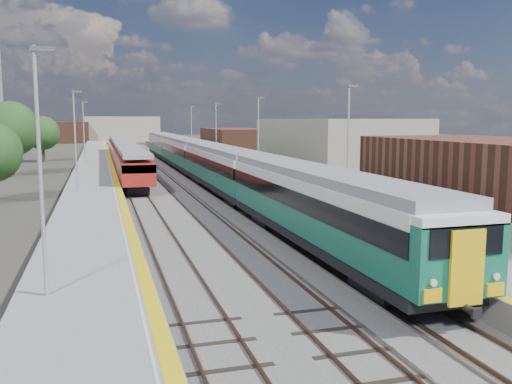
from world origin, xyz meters
name	(u,v)px	position (x,y,z in m)	size (l,w,h in m)	color
ground	(180,177)	(0.00, 50.00, 0.00)	(320.00, 320.00, 0.00)	#47443A
ballast_bed	(157,175)	(-2.25, 52.50, 0.03)	(10.50, 155.00, 0.06)	#565451
tracks	(161,173)	(-1.65, 54.18, 0.11)	(8.96, 160.00, 0.17)	#4C3323
platform_right	(222,169)	(5.28, 52.49, 0.54)	(4.70, 155.00, 8.52)	slate
platform_left	(95,173)	(-9.05, 52.49, 0.52)	(4.30, 155.00, 8.52)	slate
buildings	(58,102)	(-18.12, 138.60, 10.70)	(72.00, 185.50, 40.00)	brown
green_train	(200,158)	(1.50, 46.08, 2.37)	(3.06, 84.95, 3.36)	black
red_train	(124,153)	(-5.50, 62.06, 2.04)	(2.73, 55.35, 3.44)	black
tree_b	(10,129)	(-17.88, 56.10, 5.27)	(6.17, 6.17, 8.36)	#382619
tree_c	(42,133)	(-16.53, 77.37, 4.29)	(5.03, 5.03, 6.82)	#382619
tree_d	(301,135)	(20.70, 67.07, 3.97)	(4.65, 4.65, 6.30)	#382619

